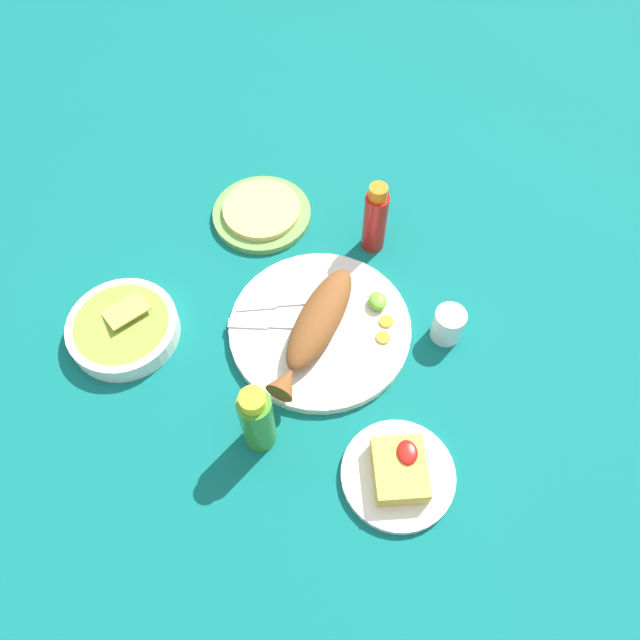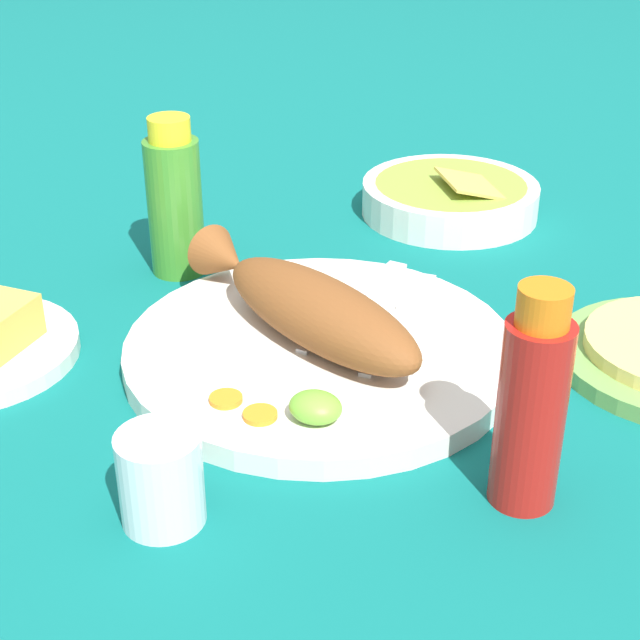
% 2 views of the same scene
% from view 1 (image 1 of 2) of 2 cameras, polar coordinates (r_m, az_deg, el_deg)
% --- Properties ---
extents(ground_plane, '(4.00, 4.00, 0.00)m').
position_cam_1_polar(ground_plane, '(1.10, 0.00, -1.03)').
color(ground_plane, '#0C605B').
extents(main_plate, '(0.32, 0.32, 0.02)m').
position_cam_1_polar(main_plate, '(1.10, 0.00, -0.79)').
color(main_plate, silver).
rests_on(main_plate, ground_plane).
extents(fried_fish, '(0.26, 0.18, 0.05)m').
position_cam_1_polar(fried_fish, '(1.06, -0.36, -0.47)').
color(fried_fish, brown).
rests_on(fried_fish, main_plate).
extents(fork_near, '(0.04, 0.19, 0.00)m').
position_cam_1_polar(fork_near, '(1.09, -4.28, -0.45)').
color(fork_near, silver).
rests_on(fork_near, main_plate).
extents(fork_far, '(0.02, 0.19, 0.00)m').
position_cam_1_polar(fork_far, '(1.11, -3.61, 1.48)').
color(fork_far, silver).
rests_on(fork_far, main_plate).
extents(carrot_slice_near, '(0.02, 0.02, 0.00)m').
position_cam_1_polar(carrot_slice_near, '(1.08, 5.79, -1.62)').
color(carrot_slice_near, orange).
rests_on(carrot_slice_near, main_plate).
extents(carrot_slice_mid, '(0.03, 0.03, 0.00)m').
position_cam_1_polar(carrot_slice_mid, '(1.09, 6.10, -0.31)').
color(carrot_slice_mid, orange).
rests_on(carrot_slice_mid, main_plate).
extents(lime_wedge_main, '(0.04, 0.03, 0.02)m').
position_cam_1_polar(lime_wedge_main, '(1.11, 5.28, 1.73)').
color(lime_wedge_main, '#6BB233').
rests_on(lime_wedge_main, main_plate).
extents(hot_sauce_bottle_red, '(0.04, 0.04, 0.16)m').
position_cam_1_polar(hot_sauce_bottle_red, '(1.16, 5.07, 9.17)').
color(hot_sauce_bottle_red, '#B21914').
rests_on(hot_sauce_bottle_red, ground_plane).
extents(hot_sauce_bottle_green, '(0.05, 0.05, 0.15)m').
position_cam_1_polar(hot_sauce_bottle_green, '(0.96, -5.79, -9.03)').
color(hot_sauce_bottle_green, '#3D8428').
rests_on(hot_sauce_bottle_green, ground_plane).
extents(salt_cup, '(0.05, 0.05, 0.06)m').
position_cam_1_polar(salt_cup, '(1.10, 11.60, -0.53)').
color(salt_cup, silver).
rests_on(salt_cup, ground_plane).
extents(side_plate_fries, '(0.18, 0.18, 0.01)m').
position_cam_1_polar(side_plate_fries, '(1.00, 7.14, -13.89)').
color(side_plate_fries, silver).
rests_on(side_plate_fries, ground_plane).
extents(fries_pile, '(0.10, 0.08, 0.04)m').
position_cam_1_polar(fries_pile, '(0.97, 7.32, -13.39)').
color(fries_pile, gold).
rests_on(fries_pile, side_plate_fries).
extents(guacamole_bowl, '(0.19, 0.19, 0.05)m').
position_cam_1_polar(guacamole_bowl, '(1.13, -17.54, -0.70)').
color(guacamole_bowl, white).
rests_on(guacamole_bowl, ground_plane).
extents(tortilla_plate, '(0.19, 0.19, 0.01)m').
position_cam_1_polar(tortilla_plate, '(1.26, -5.33, 9.62)').
color(tortilla_plate, '#6B9E4C').
rests_on(tortilla_plate, ground_plane).
extents(tortilla_stack, '(0.15, 0.15, 0.01)m').
position_cam_1_polar(tortilla_stack, '(1.25, -5.38, 10.01)').
color(tortilla_stack, '#E0C666').
rests_on(tortilla_stack, tortilla_plate).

